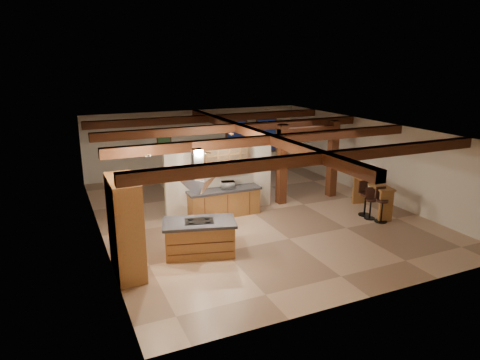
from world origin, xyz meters
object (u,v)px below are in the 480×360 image
(kitchen_island, at_px, (200,237))
(dining_table, at_px, (211,184))
(sofa, at_px, (245,167))
(bar_counter, at_px, (372,192))

(kitchen_island, xyz_separation_m, dining_table, (2.27, 5.18, -0.17))
(dining_table, relative_size, sofa, 0.94)
(kitchen_island, xyz_separation_m, bar_counter, (6.49, 0.76, 0.24))
(sofa, bearing_deg, dining_table, 25.22)
(dining_table, bearing_deg, sofa, 37.28)
(sofa, distance_m, bar_counter, 6.93)
(dining_table, relative_size, bar_counter, 0.83)
(dining_table, distance_m, bar_counter, 6.13)
(bar_counter, bearing_deg, kitchen_island, -173.36)
(kitchen_island, bearing_deg, dining_table, 66.39)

